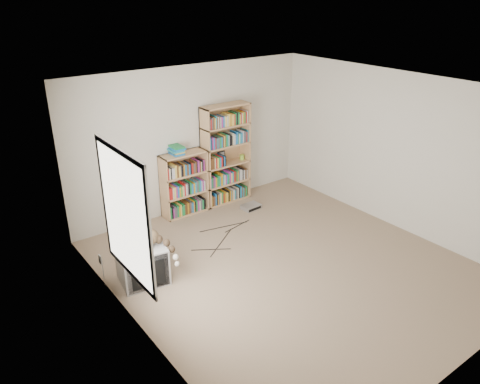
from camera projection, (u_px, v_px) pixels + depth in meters
floor at (288, 266)px, 6.65m from camera, size 4.50×5.00×0.01m
wall_back at (192, 139)px, 7.97m from camera, size 4.50×0.02×2.50m
wall_front at (476, 270)px, 4.31m from camera, size 4.50×0.02×2.50m
wall_left at (134, 235)px, 4.91m from camera, size 0.02×5.00×2.50m
wall_right at (397, 152)px, 7.37m from camera, size 0.02×5.00×2.50m
ceiling at (296, 90)px, 5.63m from camera, size 4.50×5.00×0.02m
window at (125, 216)px, 5.00m from camera, size 0.02×1.22×1.52m
crt_tv at (142, 264)px, 6.22m from camera, size 0.68×0.63×0.52m
cat at (147, 241)px, 6.06m from camera, size 0.67×0.51×0.55m
bookcase_tall at (225, 157)px, 8.35m from camera, size 0.90×0.30×1.80m
bookcase_short at (184, 186)px, 8.01m from camera, size 0.80×0.30×1.10m
book_stack at (177, 150)px, 7.68m from camera, size 0.21×0.27×0.14m
green_mug at (242, 157)px, 8.56m from camera, size 0.08×0.08×0.09m
framed_print at (221, 157)px, 8.40m from camera, size 0.15×0.05×0.21m
dvd_player at (251, 207)px, 8.34m from camera, size 0.34×0.25×0.07m
wall_outlet at (100, 259)px, 6.21m from camera, size 0.01×0.08×0.13m
floor_cables at (228, 236)px, 7.45m from camera, size 1.20×0.70×0.01m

